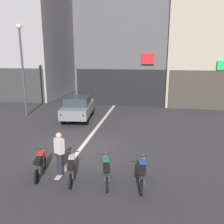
# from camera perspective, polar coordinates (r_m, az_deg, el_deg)

# --- Properties ---
(ground_plane) EXTENTS (120.00, 120.00, 0.00)m
(ground_plane) POSITION_cam_1_polar(r_m,az_deg,el_deg) (11.73, -7.56, -8.73)
(ground_plane) COLOR #333338
(lane_centre_line) EXTENTS (0.20, 18.00, 0.01)m
(lane_centre_line) POSITION_cam_1_polar(r_m,az_deg,el_deg) (17.25, -1.66, -1.23)
(lane_centre_line) COLOR silver
(lane_centre_line) RESTS_ON ground
(building_corner_left) EXTENTS (10.25, 8.63, 14.45)m
(building_corner_left) POSITION_cam_1_polar(r_m,az_deg,el_deg) (28.90, -22.32, 18.25)
(building_corner_left) COLOR #9E9EA3
(building_corner_left) RESTS_ON ground
(building_mid_block) EXTENTS (10.57, 8.51, 15.16)m
(building_mid_block) POSITION_cam_1_polar(r_m,az_deg,el_deg) (24.89, 6.36, 20.84)
(building_mid_block) COLOR #56565B
(building_mid_block) RESTS_ON ground
(car_grey_crossing_near) EXTENTS (2.24, 4.28, 1.64)m
(car_grey_crossing_near) POSITION_cam_1_polar(r_m,az_deg,el_deg) (16.62, -8.15, 1.19)
(car_grey_crossing_near) COLOR black
(car_grey_crossing_near) RESTS_ON ground
(street_lamp) EXTENTS (0.36, 0.36, 6.50)m
(street_lamp) POSITION_cam_1_polar(r_m,az_deg,el_deg) (18.21, -20.88, 11.35)
(street_lamp) COLOR #47474C
(street_lamp) RESTS_ON ground
(motorcycle_red_row_leftmost) EXTENTS (0.58, 1.64, 0.98)m
(motorcycle_red_row_leftmost) POSITION_cam_1_polar(r_m,az_deg,el_deg) (9.48, -16.93, -11.88)
(motorcycle_red_row_leftmost) COLOR black
(motorcycle_red_row_leftmost) RESTS_ON ground
(motorcycle_silver_row_left_mid) EXTENTS (0.59, 1.64, 0.98)m
(motorcycle_silver_row_left_mid) POSITION_cam_1_polar(r_m,az_deg,el_deg) (8.91, -9.73, -13.18)
(motorcycle_silver_row_left_mid) COLOR black
(motorcycle_silver_row_left_mid) RESTS_ON ground
(motorcycle_green_row_centre) EXTENTS (0.59, 1.64, 0.98)m
(motorcycle_green_row_centre) POSITION_cam_1_polar(r_m,az_deg,el_deg) (8.60, -1.42, -14.00)
(motorcycle_green_row_centre) COLOR black
(motorcycle_green_row_centre) RESTS_ON ground
(motorcycle_blue_row_right_mid) EXTENTS (0.55, 1.67, 0.98)m
(motorcycle_blue_row_right_mid) POSITION_cam_1_polar(r_m,az_deg,el_deg) (8.50, 7.39, -14.46)
(motorcycle_blue_row_right_mid) COLOR black
(motorcycle_blue_row_right_mid) RESTS_ON ground
(person_by_motorcycles) EXTENTS (0.42, 0.37, 1.67)m
(person_by_motorcycles) POSITION_cam_1_polar(r_m,az_deg,el_deg) (9.19, -12.51, -9.71)
(person_by_motorcycles) COLOR #23232D
(person_by_motorcycles) RESTS_ON ground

